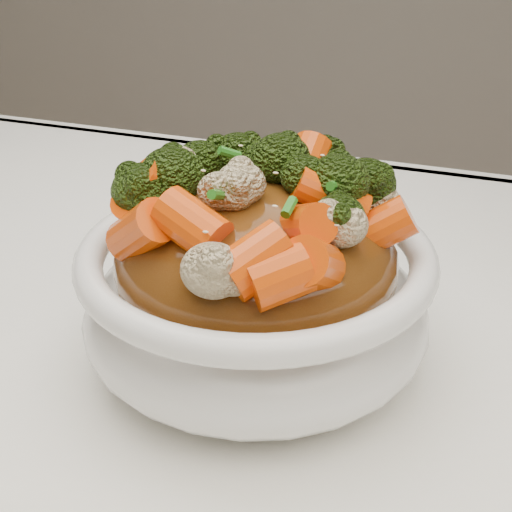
% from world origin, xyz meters
% --- Properties ---
extents(tablecloth, '(1.20, 0.80, 0.04)m').
position_xyz_m(tablecloth, '(0.00, 0.00, 0.73)').
color(tablecloth, white).
rests_on(tablecloth, dining_table).
extents(bowl, '(0.25, 0.25, 0.08)m').
position_xyz_m(bowl, '(-0.03, 0.06, 0.79)').
color(bowl, white).
rests_on(bowl, tablecloth).
extents(sauce_base, '(0.20, 0.20, 0.08)m').
position_xyz_m(sauce_base, '(-0.03, 0.06, 0.81)').
color(sauce_base, '#562E0E').
rests_on(sauce_base, bowl).
extents(carrots, '(0.20, 0.20, 0.04)m').
position_xyz_m(carrots, '(-0.03, 0.06, 0.87)').
color(carrots, '#E34A07').
rests_on(carrots, sauce_base).
extents(broccoli, '(0.20, 0.20, 0.04)m').
position_xyz_m(broccoli, '(-0.03, 0.06, 0.87)').
color(broccoli, black).
rests_on(broccoli, sauce_base).
extents(cauliflower, '(0.20, 0.20, 0.03)m').
position_xyz_m(cauliflower, '(-0.03, 0.06, 0.87)').
color(cauliflower, beige).
rests_on(cauliflower, sauce_base).
extents(scallions, '(0.15, 0.15, 0.02)m').
position_xyz_m(scallions, '(-0.03, 0.06, 0.87)').
color(scallions, '#24711A').
rests_on(scallions, sauce_base).
extents(sesame_seeds, '(0.18, 0.18, 0.01)m').
position_xyz_m(sesame_seeds, '(-0.03, 0.06, 0.87)').
color(sesame_seeds, beige).
rests_on(sesame_seeds, sauce_base).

